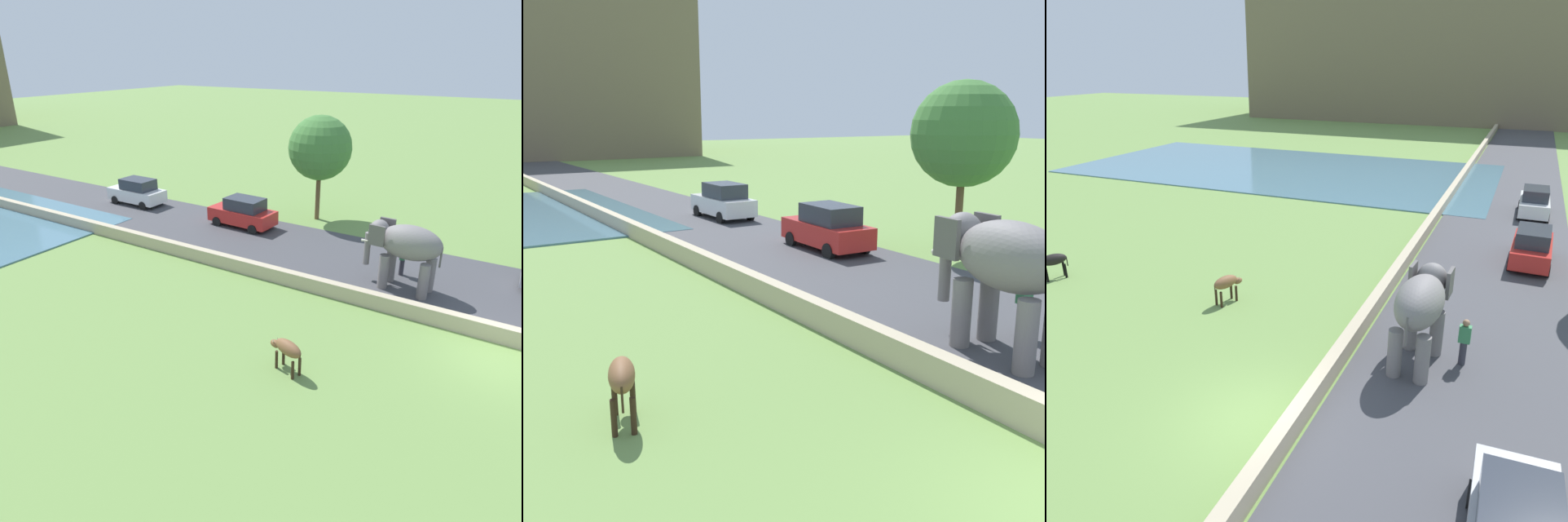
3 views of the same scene
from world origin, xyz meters
TOP-DOWN VIEW (x-y plane):
  - road_surface at (5.00, 20.00)m, footprint 7.00×120.00m
  - barrier_wall at (1.20, 18.00)m, footprint 0.40×110.00m
  - elephant at (3.44, 4.49)m, footprint 1.56×3.50m
  - person_beside_elephant at (4.79, 4.85)m, footprint 0.36×0.22m
  - car_white at (6.58, 23.64)m, footprint 1.80×4.01m
  - car_red at (6.57, 14.93)m, footprint 1.91×4.06m
  - cow_brown at (-4.40, 5.82)m, footprint 0.76×1.42m
  - tree_mid at (10.30, 11.86)m, footprint 3.80×3.80m

SIDE VIEW (x-z plane):
  - road_surface at x=5.00m, z-range 0.00..0.06m
  - barrier_wall at x=1.20m, z-range 0.00..0.66m
  - cow_brown at x=-4.40m, z-range 0.26..1.41m
  - person_beside_elephant at x=4.79m, z-range 0.06..1.69m
  - car_white at x=6.58m, z-range 0.00..1.80m
  - car_red at x=6.57m, z-range 0.00..1.80m
  - elephant at x=3.44m, z-range 0.54..3.53m
  - tree_mid at x=10.30m, z-range 1.24..7.56m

